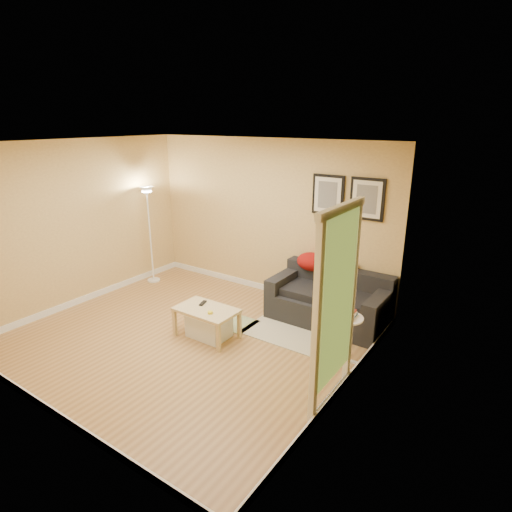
# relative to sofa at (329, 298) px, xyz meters

# --- Properties ---
(floor) EXTENTS (4.50, 4.50, 0.00)m
(floor) POSITION_rel_sofa_xyz_m (-1.38, -1.53, -0.38)
(floor) COLOR #AD824A
(floor) RESTS_ON ground
(ceiling) EXTENTS (4.50, 4.50, 0.00)m
(ceiling) POSITION_rel_sofa_xyz_m (-1.38, -1.53, 2.23)
(ceiling) COLOR white
(ceiling) RESTS_ON wall_back
(wall_back) EXTENTS (4.50, 0.00, 4.50)m
(wall_back) POSITION_rel_sofa_xyz_m (-1.38, 0.47, 0.92)
(wall_back) COLOR #DBBA70
(wall_back) RESTS_ON ground
(wall_front) EXTENTS (4.50, 0.00, 4.50)m
(wall_front) POSITION_rel_sofa_xyz_m (-1.38, -3.53, 0.92)
(wall_front) COLOR #DBBA70
(wall_front) RESTS_ON ground
(wall_left) EXTENTS (0.00, 4.00, 4.00)m
(wall_left) POSITION_rel_sofa_xyz_m (-3.63, -1.53, 0.92)
(wall_left) COLOR #DBBA70
(wall_left) RESTS_ON ground
(wall_right) EXTENTS (0.00, 4.00, 4.00)m
(wall_right) POSITION_rel_sofa_xyz_m (0.87, -1.53, 0.92)
(wall_right) COLOR #DBBA70
(wall_right) RESTS_ON ground
(baseboard_back) EXTENTS (4.50, 0.02, 0.10)m
(baseboard_back) POSITION_rel_sofa_xyz_m (-1.38, 0.46, -0.33)
(baseboard_back) COLOR white
(baseboard_back) RESTS_ON ground
(baseboard_front) EXTENTS (4.50, 0.02, 0.10)m
(baseboard_front) POSITION_rel_sofa_xyz_m (-1.38, -3.52, -0.33)
(baseboard_front) COLOR white
(baseboard_front) RESTS_ON ground
(baseboard_left) EXTENTS (0.02, 4.00, 0.10)m
(baseboard_left) POSITION_rel_sofa_xyz_m (-3.62, -1.53, -0.33)
(baseboard_left) COLOR white
(baseboard_left) RESTS_ON ground
(baseboard_right) EXTENTS (0.02, 4.00, 0.10)m
(baseboard_right) POSITION_rel_sofa_xyz_m (0.86, -1.53, -0.33)
(baseboard_right) COLOR white
(baseboard_right) RESTS_ON ground
(sofa) EXTENTS (1.70, 0.90, 0.75)m
(sofa) POSITION_rel_sofa_xyz_m (0.00, 0.00, 0.00)
(sofa) COLOR black
(sofa) RESTS_ON ground
(red_throw) EXTENTS (0.48, 0.36, 0.28)m
(red_throw) POSITION_rel_sofa_xyz_m (-0.44, 0.28, 0.40)
(red_throw) COLOR maroon
(red_throw) RESTS_ON sofa
(plaid_throw) EXTENTS (0.45, 0.32, 0.10)m
(plaid_throw) POSITION_rel_sofa_xyz_m (0.02, 0.34, 0.41)
(plaid_throw) COLOR tan
(plaid_throw) RESTS_ON sofa
(framed_print_left) EXTENTS (0.50, 0.04, 0.60)m
(framed_print_left) POSITION_rel_sofa_xyz_m (-0.30, 0.45, 1.43)
(framed_print_left) COLOR black
(framed_print_left) RESTS_ON wall_back
(framed_print_right) EXTENTS (0.50, 0.04, 0.60)m
(framed_print_right) POSITION_rel_sofa_xyz_m (0.30, 0.45, 1.43)
(framed_print_right) COLOR black
(framed_print_right) RESTS_ON wall_back
(area_rug) EXTENTS (1.25, 0.85, 0.01)m
(area_rug) POSITION_rel_sofa_xyz_m (-0.26, -0.63, -0.37)
(area_rug) COLOR beige
(area_rug) RESTS_ON ground
(green_runner) EXTENTS (0.70, 0.50, 0.01)m
(green_runner) POSITION_rel_sofa_xyz_m (-1.16, -0.84, -0.37)
(green_runner) COLOR #668C4C
(green_runner) RESTS_ON ground
(coffee_table) EXTENTS (0.87, 0.57, 0.42)m
(coffee_table) POSITION_rel_sofa_xyz_m (-1.17, -1.38, -0.16)
(coffee_table) COLOR #D5BF82
(coffee_table) RESTS_ON ground
(remote_control) EXTENTS (0.09, 0.17, 0.02)m
(remote_control) POSITION_rel_sofa_xyz_m (-1.32, -1.28, 0.06)
(remote_control) COLOR black
(remote_control) RESTS_ON coffee_table
(tape_roll) EXTENTS (0.07, 0.07, 0.03)m
(tape_roll) POSITION_rel_sofa_xyz_m (-1.03, -1.47, 0.06)
(tape_roll) COLOR yellow
(tape_roll) RESTS_ON coffee_table
(storage_bin) EXTENTS (0.57, 0.41, 0.35)m
(storage_bin) POSITION_rel_sofa_xyz_m (-1.15, -1.36, -0.20)
(storage_bin) COLOR white
(storage_bin) RESTS_ON ground
(side_table) EXTENTS (0.39, 0.39, 0.60)m
(side_table) POSITION_rel_sofa_xyz_m (0.64, -0.87, -0.08)
(side_table) COLOR white
(side_table) RESTS_ON ground
(book_stack) EXTENTS (0.25, 0.28, 0.07)m
(book_stack) POSITION_rel_sofa_xyz_m (0.64, -0.85, 0.26)
(book_stack) COLOR #376AA7
(book_stack) RESTS_ON side_table
(floor_lamp) EXTENTS (0.23, 0.23, 1.77)m
(floor_lamp) POSITION_rel_sofa_xyz_m (-3.38, -0.33, 0.46)
(floor_lamp) COLOR white
(floor_lamp) RESTS_ON ground
(doorway) EXTENTS (0.12, 1.01, 2.13)m
(doorway) POSITION_rel_sofa_xyz_m (0.82, -1.68, 0.65)
(doorway) COLOR white
(doorway) RESTS_ON ground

